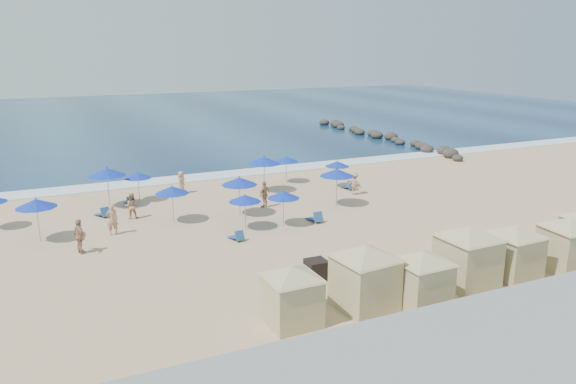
% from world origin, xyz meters
% --- Properties ---
extents(ground, '(160.00, 160.00, 0.00)m').
position_xyz_m(ground, '(0.00, 0.00, 0.00)').
color(ground, tan).
rests_on(ground, ground).
extents(ocean, '(160.00, 80.00, 0.06)m').
position_xyz_m(ocean, '(0.00, 55.00, 0.03)').
color(ocean, '#0D274A').
rests_on(ocean, ground).
extents(surf_line, '(160.00, 2.50, 0.08)m').
position_xyz_m(surf_line, '(0.00, 15.50, 0.04)').
color(surf_line, white).
rests_on(surf_line, ground).
extents(seawall, '(160.00, 6.10, 1.22)m').
position_xyz_m(seawall, '(0.00, -13.50, 0.65)').
color(seawall, gray).
rests_on(seawall, ground).
extents(rock_jetty, '(2.56, 26.66, 0.96)m').
position_xyz_m(rock_jetty, '(24.01, 24.90, 0.36)').
color(rock_jetty, '#282422').
rests_on(rock_jetty, ground).
extents(trash_bin, '(0.92, 0.92, 0.89)m').
position_xyz_m(trash_bin, '(-0.43, -5.88, 0.45)').
color(trash_bin, black).
rests_on(trash_bin, ground).
extents(cabana_0, '(4.04, 4.04, 2.53)m').
position_xyz_m(cabana_0, '(-3.20, -9.16, 1.45)').
color(cabana_0, tan).
rests_on(cabana_0, ground).
extents(cabana_1, '(4.58, 4.58, 2.89)m').
position_xyz_m(cabana_1, '(-0.02, -9.17, 1.65)').
color(cabana_1, tan).
rests_on(cabana_1, ground).
extents(cabana_2, '(4.09, 4.09, 2.57)m').
position_xyz_m(cabana_2, '(2.12, -10.00, 1.47)').
color(cabana_2, tan).
rests_on(cabana_2, ground).
extents(cabana_3, '(4.72, 4.72, 2.96)m').
position_xyz_m(cabana_3, '(5.21, -9.17, 1.69)').
color(cabana_3, tan).
rests_on(cabana_3, ground).
extents(cabana_4, '(4.28, 4.28, 2.69)m').
position_xyz_m(cabana_4, '(7.69, -9.37, 1.54)').
color(cabana_4, tan).
rests_on(cabana_4, ground).
extents(cabana_5, '(4.43, 4.43, 2.79)m').
position_xyz_m(cabana_5, '(10.60, -9.83, 1.60)').
color(cabana_5, tan).
rests_on(cabana_5, ground).
extents(umbrella_1, '(2.14, 2.14, 2.44)m').
position_xyz_m(umbrella_1, '(-11.46, 4.75, 2.11)').
color(umbrella_1, '#A5A8AD').
rests_on(umbrella_1, ground).
extents(umbrella_2, '(2.38, 2.38, 2.71)m').
position_xyz_m(umbrella_2, '(-7.17, 9.85, 2.35)').
color(umbrella_2, '#A5A8AD').
rests_on(umbrella_2, ground).
extents(umbrella_3, '(2.01, 2.01, 2.29)m').
position_xyz_m(umbrella_3, '(-4.20, 4.98, 1.99)').
color(umbrella_3, '#A5A8AD').
rests_on(umbrella_3, ground).
extents(umbrella_4, '(1.82, 1.82, 2.07)m').
position_xyz_m(umbrella_4, '(-5.15, 10.53, 1.79)').
color(umbrella_4, '#A5A8AD').
rests_on(umbrella_4, ground).
extents(umbrella_5, '(2.21, 2.21, 2.52)m').
position_xyz_m(umbrella_5, '(-0.18, 4.59, 2.18)').
color(umbrella_5, '#A5A8AD').
rests_on(umbrella_5, ground).
extents(umbrella_6, '(1.86, 1.86, 2.11)m').
position_xyz_m(umbrella_6, '(-0.83, 1.98, 1.83)').
color(umbrella_6, '#A5A8AD').
rests_on(umbrella_6, ground).
extents(umbrella_7, '(2.34, 2.34, 2.66)m').
position_xyz_m(umbrella_7, '(3.36, 9.20, 2.31)').
color(umbrella_7, '#A5A8AD').
rests_on(umbrella_7, ground).
extents(umbrella_8, '(1.89, 1.89, 2.15)m').
position_xyz_m(umbrella_8, '(1.40, 1.64, 1.87)').
color(umbrella_8, '#A5A8AD').
rests_on(umbrella_8, ground).
extents(umbrella_9, '(1.85, 1.85, 2.11)m').
position_xyz_m(umbrella_9, '(5.96, 11.09, 1.83)').
color(umbrella_9, '#A5A8AD').
rests_on(umbrella_9, ground).
extents(umbrella_10, '(1.80, 1.80, 2.05)m').
position_xyz_m(umbrella_10, '(8.70, 8.19, 1.77)').
color(umbrella_10, '#A5A8AD').
rests_on(umbrella_10, ground).
extents(umbrella_11, '(2.26, 2.26, 2.58)m').
position_xyz_m(umbrella_11, '(6.23, 3.95, 2.23)').
color(umbrella_11, '#A5A8AD').
rests_on(umbrella_11, ground).
extents(beach_chair_1, '(0.93, 1.31, 0.66)m').
position_xyz_m(beach_chair_1, '(-7.84, 7.92, 0.23)').
color(beach_chair_1, navy).
rests_on(beach_chair_1, ground).
extents(beach_chair_2, '(0.56, 1.16, 0.62)m').
position_xyz_m(beach_chair_2, '(-5.89, 9.89, 0.22)').
color(beach_chair_2, navy).
rests_on(beach_chair_2, ground).
extents(beach_chair_3, '(0.68, 1.19, 0.61)m').
position_xyz_m(beach_chair_3, '(-1.89, 0.46, 0.21)').
color(beach_chair_3, navy).
rests_on(beach_chair_3, ground).
extents(beach_chair_4, '(0.60, 1.29, 0.70)m').
position_xyz_m(beach_chair_4, '(3.44, 1.55, 0.24)').
color(beach_chair_4, navy).
rests_on(beach_chair_4, ground).
extents(beach_chair_5, '(0.65, 1.37, 0.74)m').
position_xyz_m(beach_chair_5, '(9.23, 7.32, 0.26)').
color(beach_chair_5, navy).
rests_on(beach_chair_5, ground).
extents(beachgoer_0, '(0.67, 0.46, 1.75)m').
position_xyz_m(beachgoer_0, '(-7.77, 4.24, 0.88)').
color(beachgoer_0, tan).
rests_on(beachgoer_0, ground).
extents(beachgoer_1, '(0.91, 0.79, 1.59)m').
position_xyz_m(beachgoer_1, '(-6.29, 6.81, 0.79)').
color(beachgoer_1, tan).
rests_on(beachgoer_1, ground).
extents(beachgoer_2, '(1.09, 0.89, 1.73)m').
position_xyz_m(beachgoer_2, '(1.92, 5.70, 0.86)').
color(beachgoer_2, tan).
rests_on(beachgoer_2, ground).
extents(beachgoer_3, '(1.16, 1.13, 1.59)m').
position_xyz_m(beachgoer_3, '(8.80, 5.94, 0.80)').
color(beachgoer_3, tan).
rests_on(beachgoer_3, ground).
extents(beachgoer_4, '(0.86, 0.93, 1.60)m').
position_xyz_m(beachgoer_4, '(-2.06, 11.36, 0.80)').
color(beachgoer_4, tan).
rests_on(beachgoer_4, ground).
extents(beachgoer_5, '(0.75, 1.13, 1.79)m').
position_xyz_m(beachgoer_5, '(-9.66, 1.93, 0.90)').
color(beachgoer_5, tan).
rests_on(beachgoer_5, ground).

